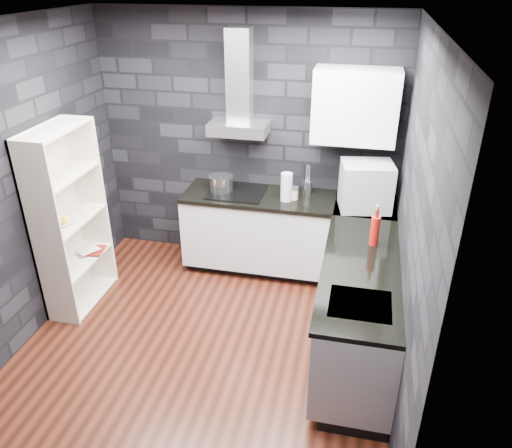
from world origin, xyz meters
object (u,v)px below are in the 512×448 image
(bookshelf, at_px, (70,221))
(fruit_bowl, at_px, (63,222))
(red_bottle, at_px, (375,231))
(glass_vase, at_px, (287,187))
(appliance_garage, at_px, (366,187))
(utensil_crock, at_px, (307,187))
(pot, at_px, (221,184))
(storage_jar, at_px, (294,194))

(bookshelf, relative_size, fruit_bowl, 9.36)
(red_bottle, bearing_deg, fruit_bowl, -174.64)
(glass_vase, xyz_separation_m, appliance_garage, (0.78, -0.01, 0.08))
(utensil_crock, bearing_deg, fruit_bowl, -149.79)
(glass_vase, bearing_deg, bookshelf, -154.89)
(utensil_crock, height_order, fruit_bowl, utensil_crock)
(utensil_crock, distance_m, bookshelf, 2.38)
(pot, relative_size, appliance_garage, 0.51)
(pot, height_order, red_bottle, red_bottle)
(utensil_crock, xyz_separation_m, bookshelf, (-2.10, -1.12, -0.07))
(glass_vase, bearing_deg, appliance_garage, -0.85)
(pot, xyz_separation_m, storage_jar, (0.78, -0.04, -0.03))
(appliance_garage, relative_size, bookshelf, 0.27)
(bookshelf, bearing_deg, utensil_crock, 47.56)
(storage_jar, bearing_deg, red_bottle, -43.92)
(red_bottle, bearing_deg, storage_jar, 136.08)
(utensil_crock, distance_m, appliance_garage, 0.66)
(storage_jar, bearing_deg, utensil_crock, 56.40)
(storage_jar, distance_m, red_bottle, 1.13)
(appliance_garage, relative_size, red_bottle, 1.84)
(appliance_garage, height_order, red_bottle, appliance_garage)
(pot, distance_m, fruit_bowl, 1.62)
(glass_vase, xyz_separation_m, utensil_crock, (0.18, 0.22, -0.08))
(appliance_garage, bearing_deg, fruit_bowl, -170.01)
(appliance_garage, height_order, bookshelf, bookshelf)
(storage_jar, xyz_separation_m, bookshelf, (-1.98, -0.94, -0.06))
(pot, bearing_deg, red_bottle, -27.24)
(pot, height_order, storage_jar, pot)
(appliance_garage, bearing_deg, pot, 166.25)
(storage_jar, bearing_deg, glass_vase, -146.51)
(appliance_garage, bearing_deg, utensil_crock, 148.55)
(glass_vase, relative_size, bookshelf, 0.16)
(utensil_crock, relative_size, fruit_bowl, 0.68)
(storage_jar, height_order, fruit_bowl, storage_jar)
(pot, relative_size, fruit_bowl, 1.27)
(storage_jar, bearing_deg, fruit_bowl, -152.16)
(bookshelf, bearing_deg, red_bottle, 22.76)
(glass_vase, xyz_separation_m, storage_jar, (0.07, 0.05, -0.09))
(storage_jar, relative_size, red_bottle, 0.43)
(bookshelf, xyz_separation_m, fruit_bowl, (0.00, -0.10, 0.04))
(storage_jar, height_order, bookshelf, bookshelf)
(red_bottle, bearing_deg, appliance_garage, 98.07)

